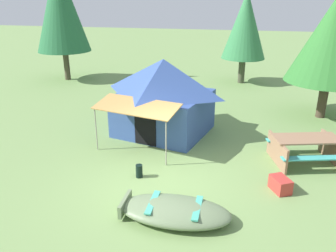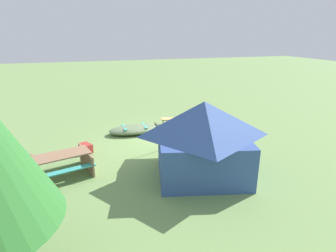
{
  "view_description": "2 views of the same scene",
  "coord_description": "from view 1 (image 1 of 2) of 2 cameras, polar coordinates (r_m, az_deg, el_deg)",
  "views": [
    {
      "loc": [
        1.9,
        -7.59,
        4.6
      ],
      "look_at": [
        -0.03,
        1.37,
        1.04
      ],
      "focal_mm": 36.72,
      "sensor_mm": 36.0,
      "label": 1
    },
    {
      "loc": [
        3.06,
        11.24,
        4.61
      ],
      "look_at": [
        -0.11,
        1.27,
        1.14
      ],
      "focal_mm": 29.97,
      "sensor_mm": 36.0,
      "label": 2
    }
  ],
  "objects": [
    {
      "name": "pine_tree_back_left",
      "position": [
        14.29,
        25.72,
        12.98
      ],
      "size": [
        3.15,
        3.15,
        4.68
      ],
      "color": "#443628",
      "rests_on": "ground_plane"
    },
    {
      "name": "pine_tree_back_right",
      "position": [
        19.99,
        -17.43,
        18.42
      ],
      "size": [
        2.87,
        2.87,
        6.28
      ],
      "color": "#473F2F",
      "rests_on": "ground_plane"
    },
    {
      "name": "canvas_cabin_tent",
      "position": [
        11.74,
        -0.76,
        5.1
      ],
      "size": [
        3.67,
        4.28,
        2.58
      ],
      "color": "#365296",
      "rests_on": "ground_plane"
    },
    {
      "name": "fuel_can",
      "position": [
        9.24,
        -4.81,
        -7.46
      ],
      "size": [
        0.26,
        0.26,
        0.35
      ],
      "primitive_type": "cylinder",
      "rotation": [
        0.0,
        0.0,
        4.05
      ],
      "color": "black",
      "rests_on": "ground_plane"
    },
    {
      "name": "pine_tree_far_center",
      "position": [
        18.91,
        12.68,
        15.99
      ],
      "size": [
        2.3,
        2.3,
        4.77
      ],
      "color": "#434533",
      "rests_on": "ground_plane"
    },
    {
      "name": "picnic_table",
      "position": [
        10.61,
        21.87,
        -3.23
      ],
      "size": [
        2.17,
        1.95,
        0.77
      ],
      "color": "#976F52",
      "rests_on": "ground_plane"
    },
    {
      "name": "beached_rowboat",
      "position": [
        7.65,
        1.02,
        -13.87
      ],
      "size": [
        2.46,
        1.2,
        0.39
      ],
      "color": "#6A7E58",
      "rests_on": "ground_plane"
    },
    {
      "name": "ground_plane",
      "position": [
        9.08,
        -1.64,
        -9.23
      ],
      "size": [
        80.0,
        80.0,
        0.0
      ],
      "primitive_type": "plane",
      "color": "#749654"
    },
    {
      "name": "cooler_box",
      "position": [
        9.05,
        18.15,
        -9.2
      ],
      "size": [
        0.57,
        0.65,
        0.36
      ],
      "primitive_type": "cube",
      "rotation": [
        0.0,
        0.0,
        2.06
      ],
      "color": "#C0352F",
      "rests_on": "ground_plane"
    }
  ]
}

